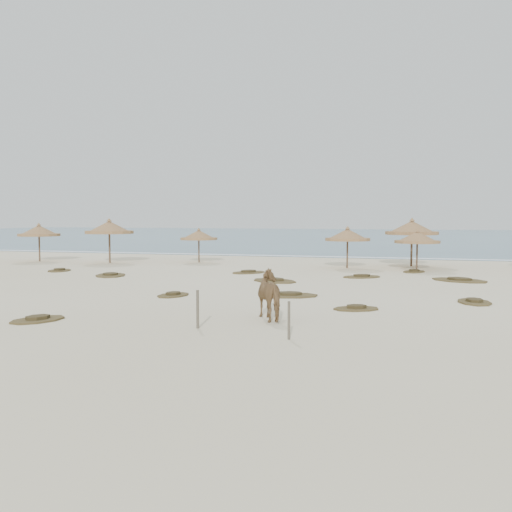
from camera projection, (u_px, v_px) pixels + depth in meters
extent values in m
plane|color=beige|center=(202.00, 305.00, 20.92)|extent=(160.00, 160.00, 0.00)
cube|color=navy|center=(372.00, 236.00, 92.77)|extent=(200.00, 100.00, 0.01)
cube|color=white|center=(322.00, 257.00, 45.83)|extent=(70.00, 0.60, 0.01)
cylinder|color=brown|center=(39.00, 247.00, 41.21)|extent=(0.12, 0.12, 2.09)
cylinder|color=#9B7046|center=(39.00, 235.00, 41.15)|extent=(3.54, 3.54, 0.18)
cone|color=#9B7046|center=(39.00, 230.00, 41.13)|extent=(3.42, 3.42, 0.75)
cone|color=#9B7046|center=(39.00, 224.00, 41.09)|extent=(0.36, 0.36, 0.22)
cylinder|color=brown|center=(110.00, 246.00, 39.87)|extent=(0.13, 0.13, 2.34)
cylinder|color=#9B7046|center=(109.00, 232.00, 39.80)|extent=(3.93, 3.93, 0.20)
cone|color=#9B7046|center=(109.00, 227.00, 39.77)|extent=(3.80, 3.80, 0.84)
cone|color=#9B7046|center=(109.00, 220.00, 39.74)|extent=(0.40, 0.40, 0.25)
cylinder|color=brown|center=(199.00, 249.00, 40.27)|extent=(0.10, 0.10, 1.83)
cylinder|color=#9B7046|center=(199.00, 239.00, 40.22)|extent=(3.44, 3.44, 0.16)
cone|color=#9B7046|center=(199.00, 235.00, 40.20)|extent=(3.33, 3.33, 0.65)
cone|color=#9B7046|center=(199.00, 229.00, 40.17)|extent=(0.31, 0.31, 0.19)
cylinder|color=brown|center=(347.00, 252.00, 35.70)|extent=(0.11, 0.11, 1.98)
cylinder|color=#9B7046|center=(347.00, 239.00, 35.65)|extent=(3.27, 3.27, 0.17)
cone|color=#9B7046|center=(348.00, 234.00, 35.62)|extent=(3.16, 3.16, 0.71)
cone|color=#9B7046|center=(348.00, 228.00, 35.59)|extent=(0.34, 0.34, 0.21)
cylinder|color=brown|center=(417.00, 255.00, 34.31)|extent=(0.11, 0.11, 1.88)
cylinder|color=#9B7046|center=(417.00, 242.00, 34.26)|extent=(3.29, 3.29, 0.16)
cone|color=#9B7046|center=(417.00, 237.00, 34.24)|extent=(3.18, 3.18, 0.67)
cone|color=#9B7046|center=(417.00, 230.00, 34.21)|extent=(0.32, 0.32, 0.20)
cylinder|color=brown|center=(412.00, 248.00, 37.04)|extent=(0.14, 0.14, 2.37)
cylinder|color=#9B7046|center=(412.00, 233.00, 36.98)|extent=(4.24, 4.24, 0.20)
cone|color=#9B7046|center=(412.00, 227.00, 36.95)|extent=(4.10, 4.10, 0.85)
cone|color=#9B7046|center=(412.00, 219.00, 36.91)|extent=(0.41, 0.41, 0.25)
imported|color=olive|center=(273.00, 295.00, 17.98)|extent=(1.76, 2.00, 1.56)
cylinder|color=brown|center=(198.00, 309.00, 16.54)|extent=(0.11, 0.11, 1.12)
cylinder|color=brown|center=(289.00, 320.00, 15.05)|extent=(0.10, 0.10, 1.02)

